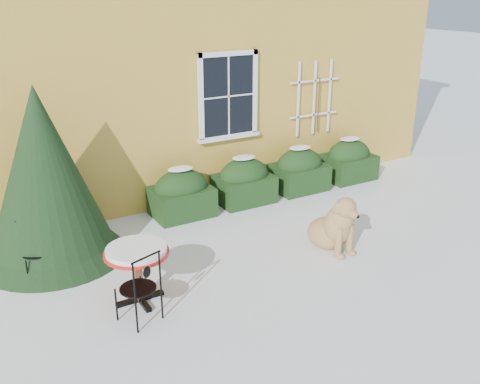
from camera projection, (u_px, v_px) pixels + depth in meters
ground at (275, 271)px, 7.78m from camera, size 80.00×80.00×0.00m
house at (108, 17)px, 12.25m from camera, size 12.40×8.40×6.40m
hedge_row at (272, 176)px, 10.46m from camera, size 4.95×0.80×0.91m
evergreen_shrub at (47, 192)px, 7.83m from camera, size 2.17×2.17×2.63m
bistro_table at (137, 257)px, 6.81m from camera, size 0.84×0.84×0.78m
patio_chair_near at (140, 287)px, 6.45m from camera, size 0.53×0.53×0.94m
patio_chair_far at (36, 249)px, 7.48m from camera, size 0.41×0.41×0.85m
dog at (335, 227)px, 8.27m from camera, size 0.65×1.09×0.97m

